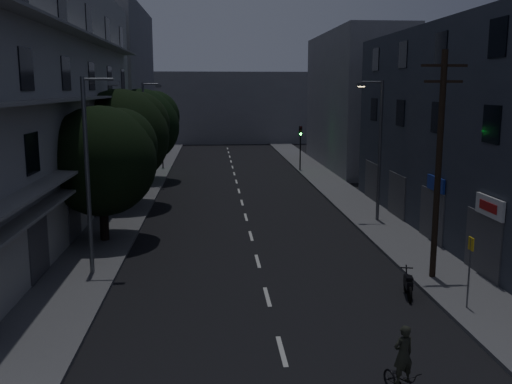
{
  "coord_description": "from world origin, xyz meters",
  "views": [
    {
      "loc": [
        -1.98,
        -13.69,
        7.67
      ],
      "look_at": [
        0.0,
        12.0,
        3.0
      ],
      "focal_mm": 40.0,
      "sensor_mm": 36.0,
      "label": 1
    }
  ],
  "objects": [
    {
      "name": "motorcycle",
      "position": [
        5.24,
        6.11,
        0.43
      ],
      "size": [
        0.57,
        1.7,
        1.1
      ],
      "rotation": [
        0.0,
        0.0,
        -0.2
      ],
      "color": "black",
      "rests_on": "ground"
    },
    {
      "name": "ground",
      "position": [
        0.0,
        25.0,
        0.0
      ],
      "size": [
        160.0,
        160.0,
        0.0
      ],
      "primitive_type": "plane",
      "color": "black",
      "rests_on": "ground"
    },
    {
      "name": "lane_markings",
      "position": [
        0.0,
        31.25,
        0.01
      ],
      "size": [
        0.15,
        60.5,
        0.01
      ],
      "color": "beige",
      "rests_on": "ground"
    },
    {
      "name": "traffic_signal_far_right",
      "position": [
        6.25,
        39.07,
        3.1
      ],
      "size": [
        0.28,
        0.37,
        4.1
      ],
      "color": "black",
      "rests_on": "sidewalk_right"
    },
    {
      "name": "traffic_signal_far_left",
      "position": [
        -6.75,
        41.31,
        3.1
      ],
      "size": [
        0.28,
        0.37,
        4.1
      ],
      "color": "black",
      "rests_on": "sidewalk_left"
    },
    {
      "name": "utility_pole",
      "position": [
        6.89,
        7.91,
        4.87
      ],
      "size": [
        1.8,
        0.24,
        9.0
      ],
      "color": "black",
      "rests_on": "sidewalk_right"
    },
    {
      "name": "sidewalk_left",
      "position": [
        -7.5,
        25.0,
        0.07
      ],
      "size": [
        3.0,
        90.0,
        0.15
      ],
      "primitive_type": "cube",
      "color": "#565659",
      "rests_on": "ground"
    },
    {
      "name": "building_far_right",
      "position": [
        12.0,
        42.0,
        6.5
      ],
      "size": [
        6.0,
        20.0,
        13.0
      ],
      "primitive_type": "cube",
      "color": "slate",
      "rests_on": "ground"
    },
    {
      "name": "building_left",
      "position": [
        -11.98,
        18.0,
        6.99
      ],
      "size": [
        7.0,
        36.0,
        14.0
      ],
      "color": "#A2A29E",
      "rests_on": "ground"
    },
    {
      "name": "cyclist",
      "position": [
        2.69,
        -0.79,
        0.65
      ],
      "size": [
        0.96,
        1.61,
        1.93
      ],
      "rotation": [
        0.0,
        0.0,
        0.3
      ],
      "color": "black",
      "rests_on": "ground"
    },
    {
      "name": "street_lamp_left_far",
      "position": [
        -7.12,
        31.26,
        4.6
      ],
      "size": [
        1.51,
        0.25,
        8.0
      ],
      "color": "#5C5D64",
      "rests_on": "sidewalk_left"
    },
    {
      "name": "tree_near",
      "position": [
        -7.41,
        14.83,
        4.37
      ],
      "size": [
        5.46,
        5.46,
        6.74
      ],
      "color": "black",
      "rests_on": "sidewalk_left"
    },
    {
      "name": "building_right",
      "position": [
        11.99,
        14.0,
        5.5
      ],
      "size": [
        6.19,
        28.0,
        11.0
      ],
      "color": "#2E333E",
      "rests_on": "ground"
    },
    {
      "name": "street_lamp_right",
      "position": [
        7.45,
        18.11,
        4.6
      ],
      "size": [
        1.51,
        0.25,
        8.0
      ],
      "color": "#515258",
      "rests_on": "sidewalk_right"
    },
    {
      "name": "building_far_end",
      "position": [
        0.0,
        70.0,
        5.0
      ],
      "size": [
        24.0,
        8.0,
        10.0
      ],
      "primitive_type": "cube",
      "color": "slate",
      "rests_on": "ground"
    },
    {
      "name": "sidewalk_right",
      "position": [
        7.5,
        25.0,
        0.07
      ],
      "size": [
        3.0,
        90.0,
        0.15
      ],
      "primitive_type": "cube",
      "color": "#565659",
      "rests_on": "ground"
    },
    {
      "name": "building_far_left",
      "position": [
        -12.0,
        48.0,
        8.0
      ],
      "size": [
        6.0,
        20.0,
        16.0
      ],
      "primitive_type": "cube",
      "color": "slate",
      "rests_on": "ground"
    },
    {
      "name": "tree_mid",
      "position": [
        -7.72,
        23.38,
        4.86
      ],
      "size": [
        6.13,
        6.13,
        7.54
      ],
      "color": "black",
      "rests_on": "sidewalk_left"
    },
    {
      "name": "tree_far",
      "position": [
        -7.65,
        33.86,
        4.88
      ],
      "size": [
        6.11,
        6.11,
        7.55
      ],
      "color": "black",
      "rests_on": "sidewalk_left"
    },
    {
      "name": "street_lamp_left_near",
      "position": [
        -6.92,
        9.54,
        4.6
      ],
      "size": [
        1.51,
        0.25,
        8.0
      ],
      "color": "slate",
      "rests_on": "sidewalk_left"
    },
    {
      "name": "bus_stop_sign",
      "position": [
        6.82,
        4.55,
        1.89
      ],
      "size": [
        0.06,
        0.35,
        2.52
      ],
      "color": "#595B60",
      "rests_on": "sidewalk_right"
    }
  ]
}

